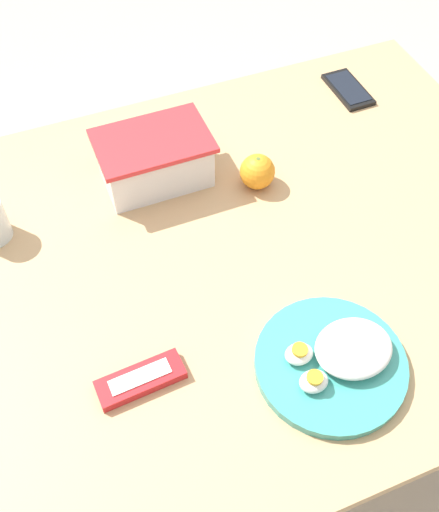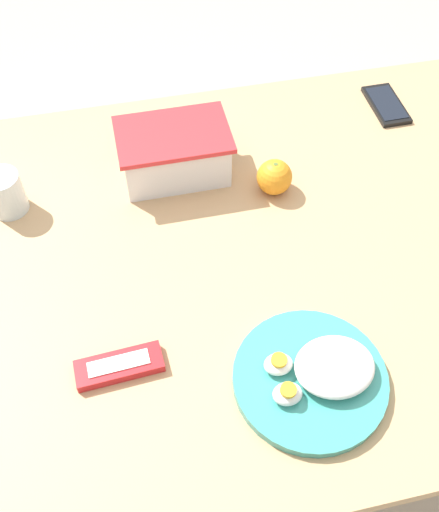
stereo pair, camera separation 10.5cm
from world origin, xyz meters
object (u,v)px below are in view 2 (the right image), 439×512
(rice_plate, at_px, (316,375))
(candy_bar, at_px, (119,366))
(drinking_glass, at_px, (5,193))
(cell_phone, at_px, (386,105))
(food_container, at_px, (174,155))
(orange_fruit, at_px, (274,177))

(rice_plate, bearing_deg, candy_bar, 163.79)
(candy_bar, relative_size, drinking_glass, 1.68)
(candy_bar, height_order, cell_phone, candy_bar)
(food_container, distance_m, cell_phone, 0.51)
(food_container, xyz_separation_m, drinking_glass, (-0.33, -0.03, -0.00))
(candy_bar, bearing_deg, food_container, 68.75)
(cell_phone, bearing_deg, drinking_glass, -170.91)
(orange_fruit, xyz_separation_m, drinking_glass, (-0.51, 0.06, 0.01))
(cell_phone, bearing_deg, rice_plate, -120.98)
(food_container, relative_size, candy_bar, 1.55)
(rice_plate, height_order, drinking_glass, drinking_glass)
(food_container, bearing_deg, rice_plate, -75.14)
(cell_phone, height_order, drinking_glass, drinking_glass)
(food_container, distance_m, orange_fruit, 0.20)
(cell_phone, distance_m, drinking_glass, 0.84)
(food_container, relative_size, rice_plate, 0.91)
(food_container, xyz_separation_m, candy_bar, (-0.16, -0.42, -0.04))
(rice_plate, bearing_deg, food_container, 104.86)
(drinking_glass, bearing_deg, orange_fruit, -6.86)
(rice_plate, bearing_deg, cell_phone, 59.02)
(orange_fruit, relative_size, cell_phone, 0.51)
(orange_fruit, bearing_deg, cell_phone, 31.46)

